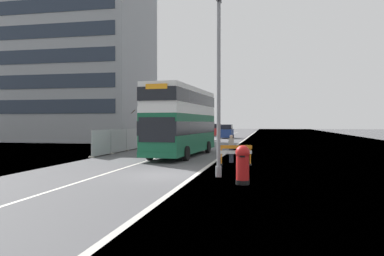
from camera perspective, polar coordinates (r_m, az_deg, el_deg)
The scene contains 14 objects.
ground at distance 18.48m, azimuth -2.71°, elevation -7.27°, with size 140.00×280.00×0.10m.
double_decker_bus at distance 28.74m, azimuth -1.45°, elevation 1.19°, with size 3.36×11.59×5.16m.
lamppost_foreground at distance 17.73m, azimuth 4.06°, elevation 5.45°, with size 0.29×0.70×8.44m.
red_pillar_postbox at distance 15.73m, azimuth 7.68°, elevation -5.27°, with size 0.60×0.60×1.62m.
roadworks_barrier at distance 22.81m, azimuth 6.65°, elevation -3.66°, with size 1.93×0.77×1.19m.
construction_site_fence at distance 39.17m, azimuth -7.22°, elevation -1.50°, with size 0.44×24.00×2.04m.
car_oncoming_near at distance 47.76m, azimuth -1.27°, elevation -1.00°, with size 2.01×3.84×2.22m.
car_receding_mid at distance 55.38m, azimuth 0.76°, elevation -0.71°, with size 2.06×4.52×2.31m.
car_receding_far at distance 61.84m, azimuth 5.29°, elevation -0.58°, with size 2.07×4.44×2.26m.
car_far_side at distance 71.92m, azimuth 3.64°, elevation -0.37°, with size 1.90×4.53×2.32m.
bare_tree_far_verge_near at distance 49.45m, azimuth -10.41°, elevation 0.93°, with size 3.45×3.56×5.53m.
bare_tree_far_verge_mid at distance 72.78m, azimuth -6.26°, elevation 0.55°, with size 3.23×2.58×4.22m.
pedestrian_at_kerb at distance 24.14m, azimuth 5.96°, elevation -3.13°, with size 0.34×0.34×1.77m.
backdrop_office_block at distance 59.65m, azimuth -21.12°, elevation 8.93°, with size 29.15×14.60×22.06m.
Camera 1 is at (4.99, -17.60, 2.55)m, focal length 35.17 mm.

